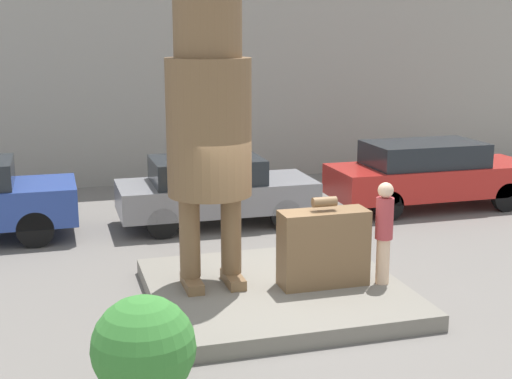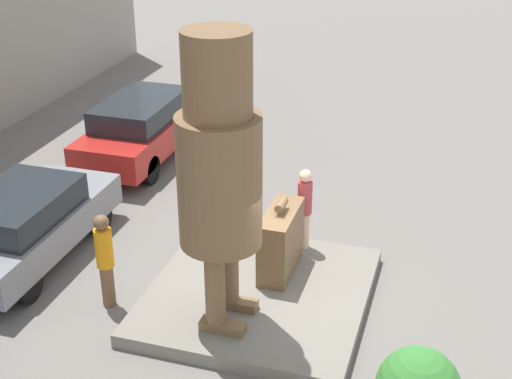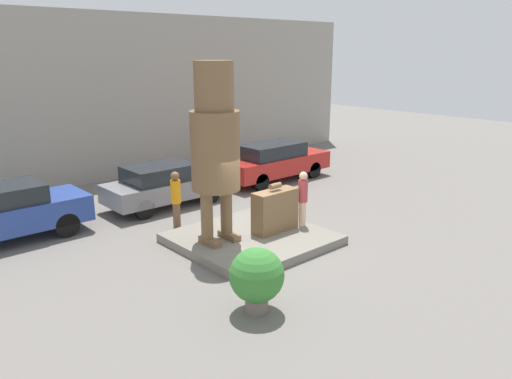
# 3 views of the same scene
# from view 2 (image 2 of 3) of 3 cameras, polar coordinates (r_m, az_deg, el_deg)

# --- Properties ---
(ground_plane) EXTENTS (60.00, 60.00, 0.00)m
(ground_plane) POSITION_cam_2_polar(r_m,az_deg,el_deg) (12.51, 0.22, -8.86)
(ground_plane) COLOR slate
(pedestal) EXTENTS (3.84, 3.67, 0.24)m
(pedestal) POSITION_cam_2_polar(r_m,az_deg,el_deg) (12.45, 0.22, -8.40)
(pedestal) COLOR slate
(pedestal) RESTS_ON ground_plane
(statue_figure) EXTENTS (1.26, 1.26, 4.67)m
(statue_figure) POSITION_cam_2_polar(r_m,az_deg,el_deg) (10.33, -2.95, 2.12)
(statue_figure) COLOR brown
(statue_figure) RESTS_ON pedestal
(giant_suitcase) EXTENTS (1.36, 0.51, 1.39)m
(giant_suitcase) POSITION_cam_2_polar(r_m,az_deg,el_deg) (12.58, 2.00, -4.13)
(giant_suitcase) COLOR brown
(giant_suitcase) RESTS_ON pedestal
(tourist) EXTENTS (0.27, 0.27, 1.60)m
(tourist) POSITION_cam_2_polar(r_m,az_deg,el_deg) (13.17, 3.91, -1.29)
(tourist) COLOR beige
(tourist) RESTS_ON pedestal
(parked_car_grey) EXTENTS (4.17, 1.72, 1.46)m
(parked_car_grey) POSITION_cam_2_polar(r_m,az_deg,el_deg) (13.96, -17.87, -2.54)
(parked_car_grey) COLOR gray
(parked_car_grey) RESTS_ON ground_plane
(parked_car_red) EXTENTS (4.79, 1.73, 1.57)m
(parked_car_red) POSITION_cam_2_polar(r_m,az_deg,el_deg) (17.94, -8.89, 5.12)
(parked_car_red) COLOR #B2231E
(parked_car_red) RESTS_ON ground_plane
(worker_hivis) EXTENTS (0.30, 0.30, 1.74)m
(worker_hivis) POSITION_cam_2_polar(r_m,az_deg,el_deg) (12.16, -12.00, -5.31)
(worker_hivis) COLOR brown
(worker_hivis) RESTS_ON ground_plane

